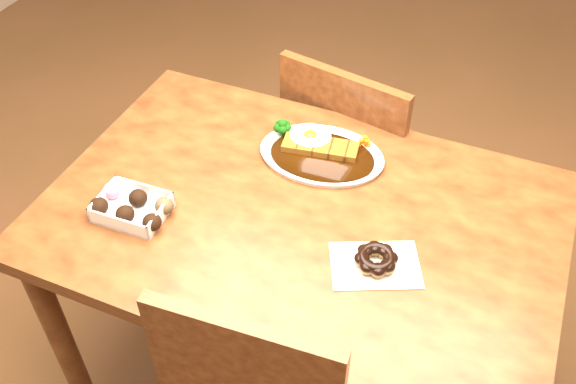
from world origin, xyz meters
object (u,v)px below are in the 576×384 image
at_px(table, 300,240).
at_px(donut_box, 132,207).
at_px(katsu_curry_plate, 320,151).
at_px(chair_far, 356,159).
at_px(pon_de_ring, 376,260).

xyz_separation_m(table, donut_box, (-0.36, -0.16, 0.12)).
bearing_deg(katsu_curry_plate, chair_far, 88.34).
relative_size(chair_far, donut_box, 4.66).
bearing_deg(chair_far, donut_box, 74.77).
height_order(table, pon_de_ring, pon_de_ring).
xyz_separation_m(table, katsu_curry_plate, (-0.03, 0.21, 0.11)).
xyz_separation_m(katsu_curry_plate, donut_box, (-0.33, -0.37, 0.01)).
height_order(table, donut_box, donut_box).
bearing_deg(donut_box, katsu_curry_plate, 48.07).
distance_m(katsu_curry_plate, pon_de_ring, 0.38).
height_order(chair_far, donut_box, chair_far).
bearing_deg(pon_de_ring, katsu_curry_plate, 129.46).
bearing_deg(katsu_curry_plate, table, -81.56).
relative_size(katsu_curry_plate, pon_de_ring, 1.45).
distance_m(table, katsu_curry_plate, 0.24).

